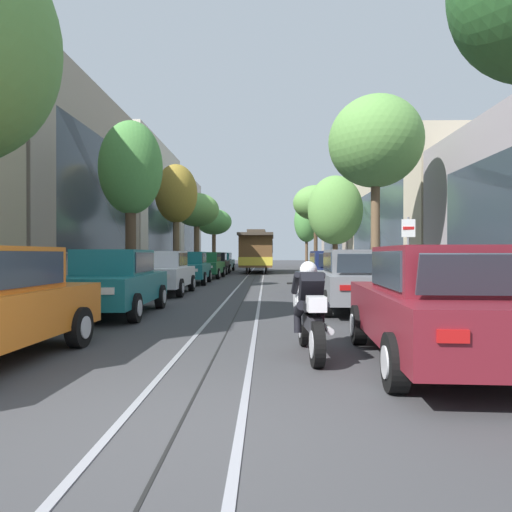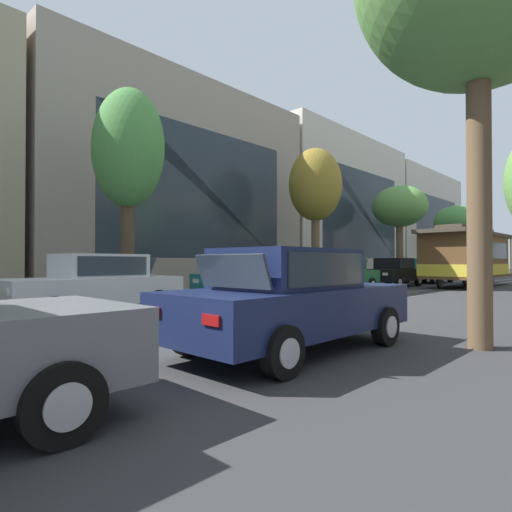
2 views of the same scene
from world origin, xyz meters
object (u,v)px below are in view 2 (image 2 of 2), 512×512
(street_tree_kerb_left_far, at_px, (457,222))
(cable_car_trolley, at_px, (467,257))
(parked_car_navy_mid_right, at_px, (292,299))
(parked_car_teal_fourth_left, at_px, (253,278))
(street_tree_kerb_left_mid, at_px, (315,186))
(parked_car_green_fifth_left, at_px, (339,274))
(parked_car_white_mid_left, at_px, (95,284))
(parked_car_teal_far_left, at_px, (429,271))
(parked_car_black_sixth_left, at_px, (393,272))
(street_tree_kerb_left_fourth, at_px, (399,207))
(street_tree_kerb_left_second, at_px, (128,151))

(street_tree_kerb_left_far, distance_m, cable_car_trolley, 16.03)
(parked_car_navy_mid_right, relative_size, cable_car_trolley, 0.48)
(parked_car_teal_fourth_left, bearing_deg, parked_car_navy_mid_right, -42.25)
(parked_car_teal_fourth_left, relative_size, street_tree_kerb_left_mid, 0.61)
(parked_car_green_fifth_left, height_order, street_tree_kerb_left_far, street_tree_kerb_left_far)
(parked_car_white_mid_left, distance_m, parked_car_teal_far_left, 22.63)
(parked_car_green_fifth_left, distance_m, cable_car_trolley, 9.00)
(street_tree_kerb_left_far, bearing_deg, parked_car_teal_far_left, -80.61)
(parked_car_black_sixth_left, bearing_deg, parked_car_navy_mid_right, -69.95)
(parked_car_teal_fourth_left, height_order, cable_car_trolley, cable_car_trolley)
(street_tree_kerb_left_fourth, bearing_deg, street_tree_kerb_left_far, 89.10)
(parked_car_teal_far_left, bearing_deg, parked_car_black_sixth_left, -89.00)
(street_tree_kerb_left_mid, height_order, street_tree_kerb_left_fourth, street_tree_kerb_left_mid)
(street_tree_kerb_left_second, height_order, cable_car_trolley, street_tree_kerb_left_second)
(parked_car_teal_far_left, height_order, parked_car_navy_mid_right, same)
(parked_car_white_mid_left, distance_m, parked_car_black_sixth_left, 17.15)
(street_tree_kerb_left_far, bearing_deg, parked_car_teal_fourth_left, -86.00)
(street_tree_kerb_left_mid, height_order, cable_car_trolley, street_tree_kerb_left_mid)
(parked_car_green_fifth_left, relative_size, cable_car_trolley, 0.48)
(parked_car_green_fifth_left, height_order, parked_car_black_sixth_left, same)
(cable_car_trolley, bearing_deg, parked_car_green_fifth_left, -109.11)
(parked_car_black_sixth_left, relative_size, street_tree_kerb_left_far, 0.68)
(street_tree_kerb_left_second, bearing_deg, parked_car_navy_mid_right, -12.06)
(parked_car_black_sixth_left, xyz_separation_m, cable_car_trolley, (3.02, 2.70, 0.86))
(parked_car_white_mid_left, bearing_deg, street_tree_kerb_left_mid, 98.72)
(parked_car_black_sixth_left, bearing_deg, street_tree_kerb_left_second, -96.73)
(parked_car_green_fifth_left, distance_m, parked_car_black_sixth_left, 5.76)
(street_tree_kerb_left_mid, bearing_deg, parked_car_white_mid_left, -81.28)
(parked_car_black_sixth_left, relative_size, street_tree_kerb_left_fourth, 0.65)
(parked_car_teal_fourth_left, distance_m, parked_car_green_fifth_left, 5.52)
(parked_car_teal_far_left, xyz_separation_m, cable_car_trolley, (3.11, -2.78, 0.86))
(street_tree_kerb_left_fourth, xyz_separation_m, cable_car_trolley, (5.29, -3.23, -3.53))
(parked_car_navy_mid_right, bearing_deg, parked_car_white_mid_left, -178.43)
(parked_car_teal_fourth_left, bearing_deg, street_tree_kerb_left_second, -113.41)
(parked_car_teal_far_left, distance_m, cable_car_trolley, 4.26)
(parked_car_white_mid_left, bearing_deg, street_tree_kerb_left_second, 132.64)
(parked_car_green_fifth_left, bearing_deg, parked_car_teal_far_left, 90.93)
(parked_car_navy_mid_right, bearing_deg, street_tree_kerb_left_mid, 123.61)
(parked_car_teal_fourth_left, height_order, street_tree_kerb_left_far, street_tree_kerb_left_far)
(street_tree_kerb_left_second, relative_size, street_tree_kerb_left_far, 1.07)
(parked_car_teal_far_left, distance_m, street_tree_kerb_left_mid, 11.24)
(street_tree_kerb_left_far, bearing_deg, street_tree_kerb_left_mid, -89.73)
(parked_car_teal_fourth_left, distance_m, street_tree_kerb_left_fourth, 17.89)
(street_tree_kerb_left_mid, bearing_deg, cable_car_trolley, 55.85)
(parked_car_teal_far_left, xyz_separation_m, street_tree_kerb_left_mid, (-1.89, -10.16, 4.43))
(street_tree_kerb_left_fourth, bearing_deg, street_tree_kerb_left_mid, -88.45)
(parked_car_black_sixth_left, bearing_deg, parked_car_teal_fourth_left, -90.39)
(parked_car_white_mid_left, xyz_separation_m, parked_car_teal_far_left, (-0.03, 22.63, 0.00))
(parked_car_green_fifth_left, bearing_deg, parked_car_white_mid_left, -90.79)
(parked_car_black_sixth_left, distance_m, parked_car_navy_mid_right, 18.07)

